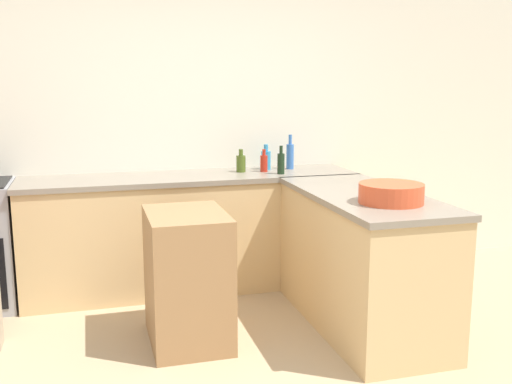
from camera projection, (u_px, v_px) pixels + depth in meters
wall_back at (183, 119)px, 4.99m from camera, size 8.00×0.06×2.70m
counter_back at (192, 232)px, 4.84m from camera, size 2.66×0.64×0.93m
counter_peninsula at (362, 260)px, 4.08m from camera, size 0.69×1.57×0.93m
island_table at (187, 278)px, 3.84m from camera, size 0.49×0.67×0.85m
mixing_bowl at (391, 193)px, 3.67m from camera, size 0.40×0.40×0.12m
wine_bottle_dark at (281, 163)px, 4.79m from camera, size 0.06×0.06×0.23m
dish_soap_bottle at (266, 159)px, 5.04m from camera, size 0.08×0.08×0.21m
olive_oil_bottle at (241, 163)px, 4.89m from camera, size 0.08×0.08×0.19m
hot_sauce_bottle at (264, 163)px, 4.91m from camera, size 0.06×0.06×0.19m
water_bottle_blue at (290, 155)px, 5.05m from camera, size 0.06×0.06×0.29m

